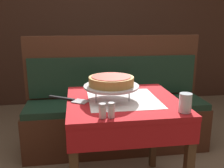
{
  "coord_description": "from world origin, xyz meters",
  "views": [
    {
      "loc": [
        -0.31,
        -1.56,
        1.26
      ],
      "look_at": [
        -0.08,
        -0.02,
        0.86
      ],
      "focal_mm": 40.0,
      "sensor_mm": 36.0,
      "label": 1
    }
  ],
  "objects_px": {
    "deep_dish_pizza": "(111,81)",
    "pepper_shaker": "(111,110)",
    "napkin_holder": "(115,81)",
    "dining_table_rear": "(103,67)",
    "pizza_pan_stand": "(111,87)",
    "water_glass_near": "(185,103)",
    "booth_bench": "(116,115)",
    "salt_shaker": "(103,111)",
    "condiment_caddy": "(109,58)",
    "pizza_server": "(69,99)",
    "dining_table_front": "(123,114)"
  },
  "relations": [
    {
      "from": "booth_bench",
      "to": "dining_table_front",
      "type": "bearing_deg",
      "value": -95.94
    },
    {
      "from": "deep_dish_pizza",
      "to": "napkin_holder",
      "type": "relative_size",
      "value": 2.96
    },
    {
      "from": "napkin_holder",
      "to": "condiment_caddy",
      "type": "distance_m",
      "value": 1.33
    },
    {
      "from": "dining_table_rear",
      "to": "pizza_pan_stand",
      "type": "relative_size",
      "value": 2.06
    },
    {
      "from": "napkin_holder",
      "to": "condiment_caddy",
      "type": "height_order",
      "value": "condiment_caddy"
    },
    {
      "from": "pizza_pan_stand",
      "to": "dining_table_front",
      "type": "bearing_deg",
      "value": -5.16
    },
    {
      "from": "pizza_pan_stand",
      "to": "salt_shaker",
      "type": "height_order",
      "value": "pizza_pan_stand"
    },
    {
      "from": "pepper_shaker",
      "to": "napkin_holder",
      "type": "xyz_separation_m",
      "value": [
        0.13,
        0.64,
        0.0
      ]
    },
    {
      "from": "dining_table_rear",
      "to": "salt_shaker",
      "type": "distance_m",
      "value": 2.04
    },
    {
      "from": "pizza_server",
      "to": "dining_table_rear",
      "type": "bearing_deg",
      "value": 76.4
    },
    {
      "from": "water_glass_near",
      "to": "napkin_holder",
      "type": "distance_m",
      "value": 0.69
    },
    {
      "from": "pepper_shaker",
      "to": "dining_table_front",
      "type": "bearing_deg",
      "value": 68.11
    },
    {
      "from": "dining_table_rear",
      "to": "water_glass_near",
      "type": "xyz_separation_m",
      "value": [
        0.26,
        -2.0,
        0.16
      ]
    },
    {
      "from": "booth_bench",
      "to": "napkin_holder",
      "type": "relative_size",
      "value": 17.68
    },
    {
      "from": "water_glass_near",
      "to": "salt_shaker",
      "type": "bearing_deg",
      "value": -177.63
    },
    {
      "from": "dining_table_rear",
      "to": "deep_dish_pizza",
      "type": "xyz_separation_m",
      "value": [
        -0.13,
        -1.7,
        0.23
      ]
    },
    {
      "from": "pizza_pan_stand",
      "to": "salt_shaker",
      "type": "xyz_separation_m",
      "value": [
        -0.09,
        -0.32,
        -0.05
      ]
    },
    {
      "from": "dining_table_rear",
      "to": "booth_bench",
      "type": "bearing_deg",
      "value": -88.27
    },
    {
      "from": "booth_bench",
      "to": "salt_shaker",
      "type": "relative_size",
      "value": 21.76
    },
    {
      "from": "booth_bench",
      "to": "dining_table_rear",
      "type": "bearing_deg",
      "value": 91.73
    },
    {
      "from": "pizza_pan_stand",
      "to": "deep_dish_pizza",
      "type": "height_order",
      "value": "deep_dish_pizza"
    },
    {
      "from": "dining_table_front",
      "to": "dining_table_rear",
      "type": "height_order",
      "value": "dining_table_front"
    },
    {
      "from": "salt_shaker",
      "to": "condiment_caddy",
      "type": "xyz_separation_m",
      "value": [
        0.3,
        1.96,
        -0.01
      ]
    },
    {
      "from": "pizza_pan_stand",
      "to": "pepper_shaker",
      "type": "bearing_deg",
      "value": -98.3
    },
    {
      "from": "water_glass_near",
      "to": "pizza_server",
      "type": "bearing_deg",
      "value": 153.93
    },
    {
      "from": "pepper_shaker",
      "to": "napkin_holder",
      "type": "height_order",
      "value": "napkin_holder"
    },
    {
      "from": "pizza_pan_stand",
      "to": "napkin_holder",
      "type": "xyz_separation_m",
      "value": [
        0.08,
        0.32,
        -0.04
      ]
    },
    {
      "from": "deep_dish_pizza",
      "to": "pepper_shaker",
      "type": "distance_m",
      "value": 0.33
    },
    {
      "from": "dining_table_rear",
      "to": "pepper_shaker",
      "type": "bearing_deg",
      "value": -94.91
    },
    {
      "from": "dining_table_front",
      "to": "booth_bench",
      "type": "relative_size",
      "value": 0.42
    },
    {
      "from": "dining_table_rear",
      "to": "water_glass_near",
      "type": "relative_size",
      "value": 6.8
    },
    {
      "from": "booth_bench",
      "to": "deep_dish_pizza",
      "type": "bearing_deg",
      "value": -101.94
    },
    {
      "from": "condiment_caddy",
      "to": "booth_bench",
      "type": "bearing_deg",
      "value": -92.92
    },
    {
      "from": "dining_table_rear",
      "to": "salt_shaker",
      "type": "bearing_deg",
      "value": -96.25
    },
    {
      "from": "booth_bench",
      "to": "pizza_pan_stand",
      "type": "xyz_separation_m",
      "value": [
        -0.16,
        -0.74,
        0.5
      ]
    },
    {
      "from": "pizza_pan_stand",
      "to": "pepper_shaker",
      "type": "xyz_separation_m",
      "value": [
        -0.05,
        -0.32,
        -0.04
      ]
    },
    {
      "from": "booth_bench",
      "to": "deep_dish_pizza",
      "type": "relative_size",
      "value": 5.97
    },
    {
      "from": "pizza_pan_stand",
      "to": "pizza_server",
      "type": "bearing_deg",
      "value": 175.02
    },
    {
      "from": "deep_dish_pizza",
      "to": "condiment_caddy",
      "type": "relative_size",
      "value": 2.02
    },
    {
      "from": "dining_table_rear",
      "to": "pepper_shaker",
      "type": "distance_m",
      "value": 2.04
    },
    {
      "from": "dining_table_front",
      "to": "dining_table_rear",
      "type": "distance_m",
      "value": 1.71
    },
    {
      "from": "booth_bench",
      "to": "pizza_pan_stand",
      "type": "distance_m",
      "value": 0.91
    },
    {
      "from": "napkin_holder",
      "to": "deep_dish_pizza",
      "type": "bearing_deg",
      "value": -103.84
    },
    {
      "from": "booth_bench",
      "to": "deep_dish_pizza",
      "type": "xyz_separation_m",
      "value": [
        -0.16,
        -0.74,
        0.54
      ]
    },
    {
      "from": "dining_table_rear",
      "to": "pepper_shaker",
      "type": "xyz_separation_m",
      "value": [
        -0.17,
        -2.02,
        0.14
      ]
    },
    {
      "from": "dining_table_front",
      "to": "salt_shaker",
      "type": "height_order",
      "value": "salt_shaker"
    },
    {
      "from": "pepper_shaker",
      "to": "water_glass_near",
      "type": "bearing_deg",
      "value": 2.64
    },
    {
      "from": "booth_bench",
      "to": "salt_shaker",
      "type": "distance_m",
      "value": 1.18
    },
    {
      "from": "dining_table_rear",
      "to": "condiment_caddy",
      "type": "distance_m",
      "value": 0.16
    },
    {
      "from": "booth_bench",
      "to": "water_glass_near",
      "type": "relative_size",
      "value": 15.93
    }
  ]
}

